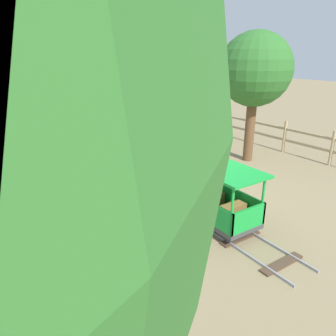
{
  "coord_description": "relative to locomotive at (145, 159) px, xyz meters",
  "views": [
    {
      "loc": [
        -3.23,
        -4.7,
        2.66
      ],
      "look_at": [
        0.0,
        0.16,
        0.55
      ],
      "focal_mm": 33.79,
      "sensor_mm": 36.0,
      "label": 1
    }
  ],
  "objects": [
    {
      "name": "ground_plane",
      "position": [
        0.0,
        -1.09,
        -0.48
      ],
      "size": [
        60.0,
        60.0,
        0.0
      ],
      "primitive_type": "plane",
      "color": "#8C7A56"
    },
    {
      "name": "track",
      "position": [
        0.0,
        -1.03,
        -0.47
      ],
      "size": [
        0.73,
        6.05,
        0.04
      ],
      "color": "gray",
      "rests_on": "ground_plane"
    },
    {
      "name": "locomotive",
      "position": [
        0.0,
        0.0,
        0.0
      ],
      "size": [
        0.69,
        1.45,
        1.05
      ],
      "color": "#1E472D",
      "rests_on": "ground_plane"
    },
    {
      "name": "passenger_car",
      "position": [
        0.0,
        -1.93,
        -0.06
      ],
      "size": [
        0.79,
        2.35,
        0.97
      ],
      "color": "#3F3F3F",
      "rests_on": "ground_plane"
    },
    {
      "name": "conductor_person",
      "position": [
        1.01,
        -0.48,
        0.47
      ],
      "size": [
        0.3,
        0.3,
        1.62
      ],
      "color": "#282D47",
      "rests_on": "ground_plane"
    },
    {
      "name": "park_bench",
      "position": [
        -2.48,
        -2.31,
        -0.07
      ],
      "size": [
        1.36,
        0.85,
        0.82
      ],
      "color": "olive",
      "rests_on": "ground_plane"
    },
    {
      "name": "oak_tree_far",
      "position": [
        2.96,
        -0.29,
        1.81
      ],
      "size": [
        1.8,
        1.8,
        3.21
      ],
      "color": "brown",
      "rests_on": "ground_plane"
    },
    {
      "name": "fence_section",
      "position": [
        4.37,
        -1.03,
        -0.0
      ],
      "size": [
        0.08,
        7.13,
        0.9
      ],
      "color": "tan",
      "rests_on": "ground_plane"
    }
  ]
}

